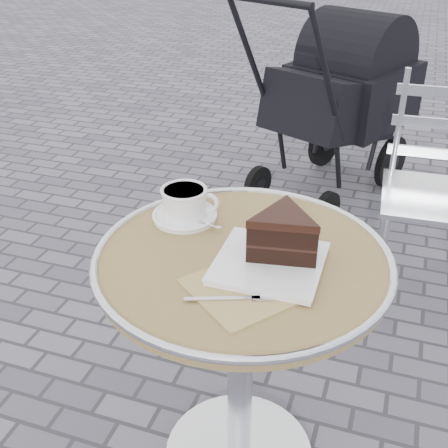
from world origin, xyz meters
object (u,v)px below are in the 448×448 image
(cappuccino_set, at_px, (185,205))
(baby_stroller, at_px, (339,105))
(cafe_table, at_px, (241,310))
(bistro_chair, at_px, (440,166))
(cake_plate_set, at_px, (279,242))

(cappuccino_set, bearing_deg, baby_stroller, 70.06)
(cappuccino_set, bearing_deg, cafe_table, -47.40)
(cappuccino_set, relative_size, baby_stroller, 0.17)
(baby_stroller, bearing_deg, bistro_chair, -34.09)
(cappuccino_set, distance_m, baby_stroller, 1.82)
(baby_stroller, bearing_deg, cappuccino_set, -70.95)
(cake_plate_set, xyz_separation_m, bistro_chair, (0.39, 1.10, -0.22))
(cafe_table, xyz_separation_m, bistro_chair, (0.47, 1.09, 0.00))
(cafe_table, xyz_separation_m, baby_stroller, (-0.04, 1.92, -0.06))
(cafe_table, distance_m, bistro_chair, 1.19)
(cake_plate_set, bearing_deg, cappuccino_set, 154.93)
(cafe_table, distance_m, baby_stroller, 1.92)
(cafe_table, relative_size, cake_plate_set, 1.84)
(cappuccino_set, relative_size, bistro_chair, 0.21)
(cafe_table, xyz_separation_m, cake_plate_set, (0.09, -0.00, 0.22))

